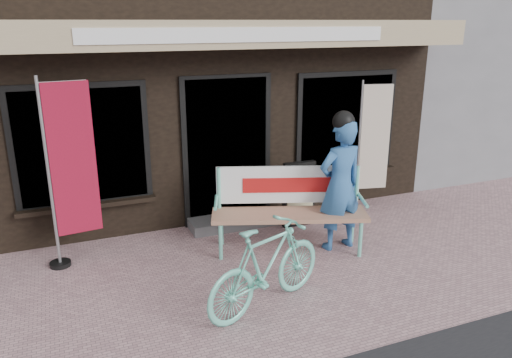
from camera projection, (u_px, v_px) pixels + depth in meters
name	position (u px, v px, depth m)	size (l,w,h in m)	color
ground	(283.00, 280.00, 5.88)	(70.00, 70.00, 0.00)	#A67F83
storefront	(174.00, 17.00, 9.36)	(7.00, 6.77, 6.00)	black
neighbor_right_near	(493.00, 25.00, 12.92)	(10.00, 7.00, 5.60)	slate
bench	(289.00, 202.00, 6.55)	(2.07, 1.15, 1.09)	#6CD3BA
person	(340.00, 183.00, 6.47)	(0.67, 0.47, 1.85)	#2D5F9D
bicycle	(267.00, 266.00, 5.18)	(0.45, 1.59, 0.95)	#6CD3BA
nobori_red	(70.00, 170.00, 5.96)	(0.69, 0.29, 2.34)	gray
nobori_cream	(372.00, 145.00, 7.79)	(0.62, 0.27, 2.07)	gray
menu_stand	(299.00, 193.00, 7.30)	(0.49, 0.12, 0.98)	black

